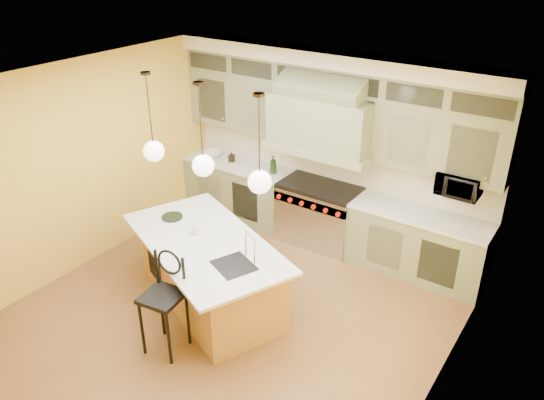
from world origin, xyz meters
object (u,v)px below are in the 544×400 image
Objects in this scene: microwave at (459,184)px; range at (319,213)px; counter_stool at (164,297)px; kitchen_island at (210,270)px.

range is at bearing -176.88° from microwave.
range is 2.18m from microwave.
counter_stool is (-0.25, -3.04, 0.22)m from range.
range is 0.44× the size of kitchen_island.
counter_stool is at bearing -94.61° from range.
counter_stool is 2.28× the size of microwave.
microwave is at bearing 47.13° from counter_stool.
microwave is at bearing 3.12° from range.
microwave is (2.20, 3.15, 0.74)m from counter_stool.
counter_stool reaches higher than range.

